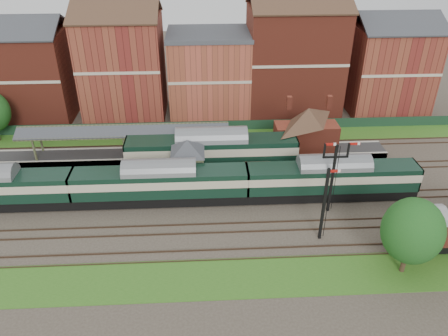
{
  "coord_description": "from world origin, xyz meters",
  "views": [
    {
      "loc": [
        -1.2,
        -40.02,
        27.9
      ],
      "look_at": [
        1.05,
        2.0,
        3.0
      ],
      "focal_mm": 35.0,
      "sensor_mm": 36.0,
      "label": 1
    }
  ],
  "objects_px": {
    "semaphore_bracket": "(333,174)",
    "dmu_train": "(160,183)",
    "platform_railcar": "(212,151)",
    "signal_box": "(188,162)"
  },
  "relations": [
    {
      "from": "semaphore_bracket",
      "to": "signal_box",
      "type": "bearing_deg",
      "value": 159.08
    },
    {
      "from": "signal_box",
      "to": "dmu_train",
      "type": "height_order",
      "value": "signal_box"
    },
    {
      "from": "semaphore_bracket",
      "to": "dmu_train",
      "type": "xyz_separation_m",
      "value": [
        -17.98,
        2.5,
        -2.1
      ]
    },
    {
      "from": "signal_box",
      "to": "platform_railcar",
      "type": "relative_size",
      "value": 0.29
    },
    {
      "from": "signal_box",
      "to": "semaphore_bracket",
      "type": "relative_size",
      "value": 0.73
    },
    {
      "from": "platform_railcar",
      "to": "dmu_train",
      "type": "bearing_deg",
      "value": -131.39
    },
    {
      "from": "signal_box",
      "to": "platform_railcar",
      "type": "distance_m",
      "value": 4.31
    },
    {
      "from": "dmu_train",
      "to": "platform_railcar",
      "type": "bearing_deg",
      "value": 48.61
    },
    {
      "from": "dmu_train",
      "to": "platform_railcar",
      "type": "relative_size",
      "value": 2.74
    },
    {
      "from": "dmu_train",
      "to": "platform_railcar",
      "type": "height_order",
      "value": "platform_railcar"
    }
  ]
}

